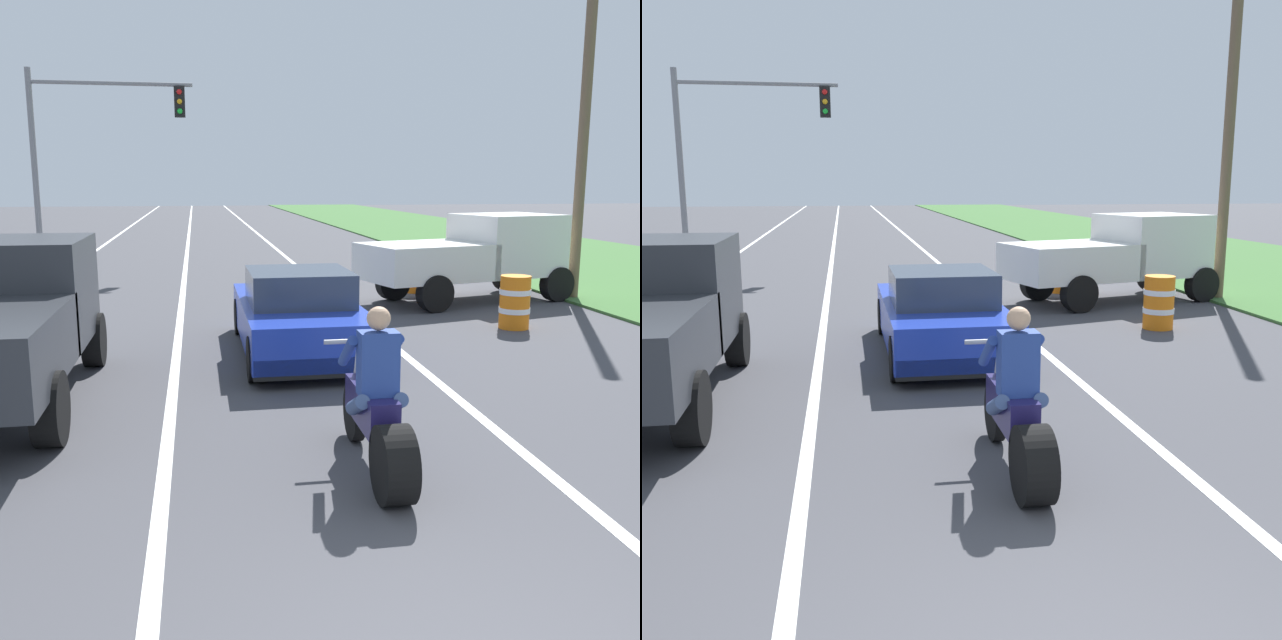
% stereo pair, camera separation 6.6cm
% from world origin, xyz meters
% --- Properties ---
extents(lane_stripe_left_solid, '(0.14, 120.00, 0.01)m').
position_xyz_m(lane_stripe_left_solid, '(-5.40, 20.00, 0.00)').
color(lane_stripe_left_solid, white).
rests_on(lane_stripe_left_solid, ground).
extents(lane_stripe_right_solid, '(0.14, 120.00, 0.01)m').
position_xyz_m(lane_stripe_right_solid, '(1.80, 20.00, 0.00)').
color(lane_stripe_right_solid, white).
rests_on(lane_stripe_right_solid, ground).
extents(lane_stripe_centre_dashed, '(0.14, 120.00, 0.01)m').
position_xyz_m(lane_stripe_centre_dashed, '(-1.80, 20.00, 0.00)').
color(lane_stripe_centre_dashed, white).
rests_on(lane_stripe_centre_dashed, ground).
extents(grass_verge_right, '(10.00, 120.00, 0.06)m').
position_xyz_m(grass_verge_right, '(11.92, 20.00, 0.03)').
color(grass_verge_right, '#3D6B33').
rests_on(grass_verge_right, ground).
extents(motorcycle_with_rider, '(0.70, 2.21, 1.62)m').
position_xyz_m(motorcycle_with_rider, '(0.18, 3.44, 0.59)').
color(motorcycle_with_rider, black).
rests_on(motorcycle_with_rider, ground).
extents(sports_car_blue, '(1.84, 4.30, 1.37)m').
position_xyz_m(sports_car_blue, '(0.14, 8.36, 0.63)').
color(sports_car_blue, '#1E38B2').
rests_on(sports_car_blue, ground).
extents(pickup_truck_right_shoulder_white, '(5.14, 3.14, 1.98)m').
position_xyz_m(pickup_truck_right_shoulder_white, '(4.85, 12.76, 1.11)').
color(pickup_truck_right_shoulder_white, silver).
rests_on(pickup_truck_right_shoulder_white, ground).
extents(traffic_light_mast_near, '(4.82, 0.34, 6.00)m').
position_xyz_m(traffic_light_mast_near, '(-4.63, 20.14, 4.01)').
color(traffic_light_mast_near, gray).
rests_on(traffic_light_mast_near, ground).
extents(utility_pole_roadside, '(0.24, 0.24, 7.66)m').
position_xyz_m(utility_pole_roadside, '(7.28, 12.58, 3.83)').
color(utility_pole_roadside, brown).
rests_on(utility_pole_roadside, ground).
extents(construction_barrel_nearest, '(0.58, 0.58, 1.00)m').
position_xyz_m(construction_barrel_nearest, '(4.44, 9.64, 0.50)').
color(construction_barrel_nearest, orange).
rests_on(construction_barrel_nearest, ground).
extents(construction_barrel_mid, '(0.58, 0.58, 1.00)m').
position_xyz_m(construction_barrel_mid, '(3.95, 14.22, 0.50)').
color(construction_barrel_mid, orange).
rests_on(construction_barrel_mid, ground).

